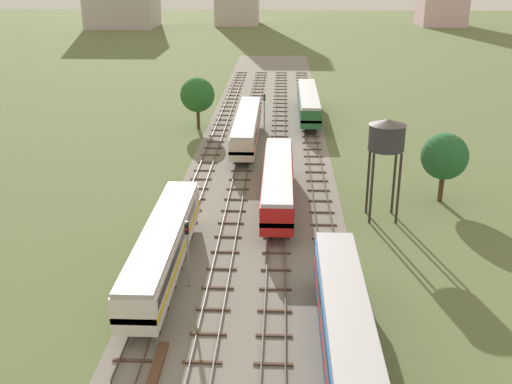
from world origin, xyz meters
name	(u,v)px	position (x,y,z in m)	size (l,w,h in m)	color
ground_plane	(261,162)	(0.00, 56.00, 0.00)	(480.00, 480.00, 0.00)	#5B6B3D
ballast_bed	(261,162)	(0.00, 56.00, 0.00)	(16.89, 176.00, 0.01)	gray
track_far_left	(209,158)	(-6.44, 57.00, 0.14)	(2.40, 126.00, 0.29)	#47382D
track_left	(244,159)	(-2.15, 57.00, 0.14)	(2.40, 126.00, 0.29)	#47382D
track_centre_left	(279,159)	(2.15, 57.00, 0.14)	(2.40, 126.00, 0.29)	#47382D
track_centre	(314,160)	(6.44, 57.00, 0.14)	(2.40, 126.00, 0.29)	#47382D
passenger_coach_centre_nearest	(348,335)	(6.44, 15.97, 2.61)	(2.96, 22.00, 3.80)	#194C8C
diesel_railcar_far_left_near	(163,245)	(-6.44, 27.43, 2.60)	(2.96, 20.50, 3.80)	white
diesel_railcar_centre_left_mid	(278,181)	(2.15, 42.30, 2.60)	(2.96, 20.50, 3.80)	red
passenger_coach_left_midfar	(247,126)	(-2.15, 63.45, 2.61)	(2.96, 22.00, 3.80)	beige
passenger_coach_centre_far	(308,101)	(6.44, 78.40, 2.61)	(2.96, 22.00, 3.80)	#286638
water_tower	(387,137)	(11.93, 39.55, 7.94)	(3.42, 3.42, 9.57)	#2D2826
signal_post_nearest	(264,109)	(0.00, 68.45, 3.66)	(0.28, 0.47, 5.80)	gray
signal_post_near	(188,246)	(-4.30, 25.77, 3.37)	(0.28, 0.47, 5.29)	gray
lineside_tree_0	(197,95)	(-9.62, 71.51, 4.92)	(4.91, 4.91, 7.39)	#4C331E
lineside_tree_1	(445,156)	(18.56, 44.17, 4.72)	(4.66, 4.66, 7.08)	#4C331E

